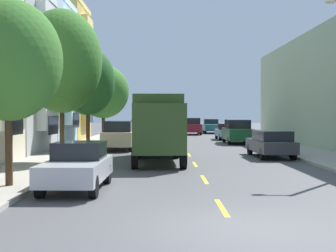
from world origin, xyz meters
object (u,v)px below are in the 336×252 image
object	(u,v)px
street_tree_third	(88,81)
parked_hatchback_sky	(227,132)
street_tree_farthest	(103,92)
parked_hatchback_silver	(78,166)
delivery_box_truck	(157,124)
parked_sedan_black	(132,132)
parked_suv_forest	(237,131)
parked_pickup_white	(139,127)
parked_wagon_charcoal	(271,143)
street_tree_nearest	(8,60)
street_tree_second	(62,61)
moving_burgundy_sedan	(192,126)
parked_suv_champagne	(119,135)
parked_pickup_teal	(212,126)

from	to	relation	value
street_tree_third	parked_hatchback_sky	xyz separation A→B (m)	(10.77, 12.60, -3.75)
street_tree_farthest	parked_hatchback_silver	distance (m)	22.96
delivery_box_truck	parked_sedan_black	size ratio (longest dim) A/B	1.78
parked_sedan_black	parked_hatchback_silver	size ratio (longest dim) A/B	1.12
parked_suv_forest	parked_pickup_white	distance (m)	18.82
street_tree_third	parked_wagon_charcoal	bearing A→B (deg)	-22.48
street_tree_nearest	delivery_box_truck	bearing A→B (deg)	62.15
street_tree_second	moving_burgundy_sedan	size ratio (longest dim) A/B	1.52
street_tree_nearest	delivery_box_truck	world-z (taller)	street_tree_nearest
parked_hatchback_sky	street_tree_third	bearing A→B (deg)	-130.51
street_tree_farthest	parked_suv_champagne	distance (m)	7.66
parked_hatchback_sky	parked_hatchback_silver	distance (m)	28.97
parked_pickup_white	parked_hatchback_silver	bearing A→B (deg)	-89.79
parked_sedan_black	parked_hatchback_silver	world-z (taller)	parked_hatchback_silver
parked_pickup_white	parked_wagon_charcoal	bearing A→B (deg)	-72.66
street_tree_second	parked_hatchback_silver	bearing A→B (deg)	-73.93
street_tree_third	parked_suv_forest	world-z (taller)	street_tree_third
parked_hatchback_silver	moving_burgundy_sedan	size ratio (longest dim) A/B	0.84
street_tree_farthest	parked_sedan_black	world-z (taller)	street_tree_farthest
parked_suv_champagne	parked_wagon_charcoal	bearing A→B (deg)	-31.01
parked_wagon_charcoal	parked_pickup_white	world-z (taller)	parked_pickup_white
parked_suv_forest	parked_pickup_teal	bearing A→B (deg)	89.97
street_tree_second	street_tree_third	bearing A→B (deg)	90.00
parked_sedan_black	moving_burgundy_sedan	size ratio (longest dim) A/B	0.94
delivery_box_truck	parked_hatchback_silver	xyz separation A→B (m)	(-2.42, -8.69, -1.15)
parked_suv_forest	parked_suv_champagne	world-z (taller)	same
delivery_box_truck	parked_wagon_charcoal	xyz separation A→B (m)	(6.24, 1.89, -1.10)
street_tree_third	street_tree_nearest	bearing A→B (deg)	-90.00
parked_pickup_teal	parked_sedan_black	world-z (taller)	parked_pickup_teal
parked_hatchback_sky	street_tree_nearest	bearing A→B (deg)	-111.26
street_tree_nearest	parked_hatchback_sky	size ratio (longest dim) A/B	1.47
delivery_box_truck	parked_hatchback_silver	world-z (taller)	delivery_box_truck
street_tree_third	delivery_box_truck	size ratio (longest dim) A/B	0.81
parked_hatchback_silver	parked_wagon_charcoal	distance (m)	13.67
moving_burgundy_sedan	parked_hatchback_sky	bearing A→B (deg)	-76.24
street_tree_farthest	delivery_box_truck	xyz separation A→B (m)	(4.59, -13.90, -2.31)
parked_pickup_teal	moving_burgundy_sedan	distance (m)	4.67
parked_suv_champagne	delivery_box_truck	bearing A→B (deg)	-69.83
street_tree_nearest	street_tree_farthest	xyz separation A→B (m)	(-0.00, 22.59, 0.12)
parked_sedan_black	parked_pickup_white	size ratio (longest dim) A/B	0.84
parked_sedan_black	parked_suv_champagne	bearing A→B (deg)	-90.38
parked_hatchback_silver	parked_wagon_charcoal	xyz separation A→B (m)	(8.66, 10.58, 0.05)
street_tree_third	parked_pickup_white	xyz separation A→B (m)	(2.03, 23.71, -3.68)
street_tree_farthest	parked_pickup_teal	xyz separation A→B (m)	(10.87, 19.38, -3.39)
street_tree_farthest	parked_hatchback_silver	xyz separation A→B (m)	(2.17, -22.59, -3.46)
street_tree_third	parked_suv_champagne	xyz separation A→B (m)	(1.93, 0.87, -3.52)
street_tree_third	parked_suv_champagne	distance (m)	4.11
parked_hatchback_silver	street_tree_second	bearing A→B (deg)	106.07
parked_suv_champagne	parked_sedan_black	bearing A→B (deg)	89.62
parked_hatchback_silver	parked_pickup_white	xyz separation A→B (m)	(-0.14, 38.77, 0.07)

